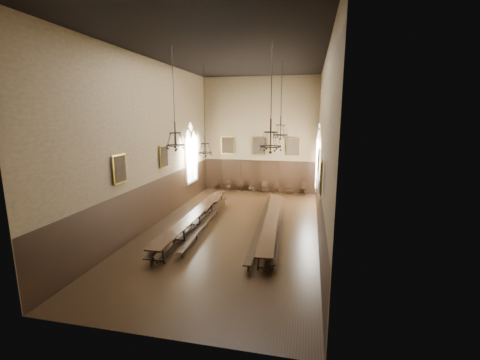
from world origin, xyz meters
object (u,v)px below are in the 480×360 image
(table_right, at_px, (272,224))
(chair_5, at_px, (276,190))
(bench_right_outer, at_px, (280,226))
(chair_4, at_px, (265,189))
(chair_2, at_px, (240,188))
(chair_7, at_px, (303,191))
(chandelier_back_left, at_px, (205,147))
(chair_1, at_px, (228,187))
(chandelier_back_right, at_px, (281,130))
(chair_0, at_px, (216,187))
(chair_3, at_px, (252,189))
(chandelier_front_right, at_px, (271,140))
(bench_left_outer, at_px, (189,221))
(bench_right_inner, at_px, (262,224))
(chandelier_front_left, at_px, (175,139))
(chair_6, at_px, (289,191))
(bench_left_inner, at_px, (208,221))
(table_left, at_px, (196,220))

(table_right, height_order, chair_5, chair_5)
(bench_right_outer, bearing_deg, chair_4, 103.12)
(chair_2, height_order, chair_7, chair_7)
(chandelier_back_left, bearing_deg, chair_1, 92.67)
(chandelier_back_left, xyz_separation_m, chandelier_back_right, (4.44, 0.50, 1.00))
(chair_0, xyz_separation_m, chair_3, (3.02, 0.03, -0.00))
(chandelier_front_right, bearing_deg, bench_left_outer, 153.86)
(bench_right_inner, xyz_separation_m, chair_2, (-3.03, 8.29, 0.00))
(chair_1, xyz_separation_m, chandelier_front_left, (0.46, -11.13, 4.71))
(chair_1, distance_m, chandelier_front_right, 12.96)
(bench_left_outer, height_order, chair_3, chair_3)
(bench_right_inner, bearing_deg, chair_7, 76.51)
(chair_0, height_order, chandelier_front_right, chandelier_front_right)
(bench_right_outer, distance_m, chair_6, 8.43)
(bench_left_outer, distance_m, chandelier_back_right, 7.34)
(bench_right_inner, bearing_deg, bench_left_inner, -179.13)
(chair_0, distance_m, chair_7, 7.09)
(chandelier_front_left, bearing_deg, chandelier_back_right, 50.56)
(table_left, xyz_separation_m, bench_right_outer, (4.60, 0.22, -0.12))
(bench_right_inner, bearing_deg, bench_right_outer, -9.91)
(table_right, xyz_separation_m, bench_left_outer, (-4.57, -0.19, -0.09))
(table_right, bearing_deg, chandelier_front_right, -86.55)
(table_left, bearing_deg, chair_3, 79.95)
(chair_5, bearing_deg, bench_right_outer, -72.31)
(chair_3, height_order, chandelier_front_right, chandelier_front_right)
(table_left, relative_size, chair_6, 11.41)
(chair_7, bearing_deg, table_right, -86.90)
(chair_2, xyz_separation_m, chair_5, (2.95, 0.00, -0.04))
(chair_5, bearing_deg, chandelier_back_left, -109.69)
(bench_left_inner, distance_m, chair_3, 8.48)
(chair_6, height_order, chandelier_back_right, chandelier_back_right)
(bench_right_inner, xyz_separation_m, chandelier_front_left, (-3.62, -2.75, 4.70))
(chair_3, bearing_deg, chair_4, -4.36)
(chair_0, distance_m, chair_2, 2.07)
(bench_left_inner, distance_m, chandelier_front_right, 6.60)
(table_right, xyz_separation_m, chair_6, (0.36, 8.45, -0.12))
(chair_2, bearing_deg, chandelier_back_right, -53.35)
(bench_right_inner, distance_m, chandelier_front_left, 6.54)
(table_right, distance_m, chandelier_back_right, 5.49)
(chair_2, bearing_deg, chandelier_front_left, -88.70)
(chandelier_back_right, distance_m, chandelier_front_left, 6.74)
(table_right, relative_size, chair_5, 11.13)
(bench_left_inner, relative_size, chair_6, 10.41)
(chair_0, bearing_deg, chair_3, -0.99)
(table_right, xyz_separation_m, chair_3, (-2.63, 8.57, -0.13))
(bench_left_outer, xyz_separation_m, chair_3, (1.94, 8.76, -0.04))
(table_right, xyz_separation_m, bench_right_outer, (0.42, 0.02, -0.11))
(bench_right_outer, height_order, chair_3, chair_3)
(bench_left_inner, xyz_separation_m, chandelier_front_left, (-0.58, -2.70, 4.74))
(table_right, distance_m, bench_right_inner, 0.59)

